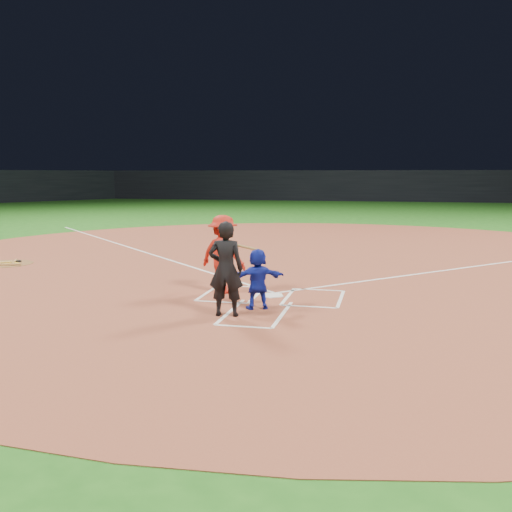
% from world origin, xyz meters
% --- Properties ---
extents(ground, '(120.00, 120.00, 0.00)m').
position_xyz_m(ground, '(0.00, 0.00, 0.00)').
color(ground, '#1C5A16').
rests_on(ground, ground).
extents(home_plate_dirt, '(28.00, 28.00, 0.01)m').
position_xyz_m(home_plate_dirt, '(0.00, 6.00, 0.01)').
color(home_plate_dirt, brown).
rests_on(home_plate_dirt, ground).
extents(stadium_wall_far, '(80.00, 1.20, 3.20)m').
position_xyz_m(stadium_wall_far, '(0.00, 48.00, 1.60)').
color(stadium_wall_far, black).
rests_on(stadium_wall_far, ground).
extents(home_plate, '(0.60, 0.60, 0.02)m').
position_xyz_m(home_plate, '(0.00, 0.00, 0.02)').
color(home_plate, white).
rests_on(home_plate, home_plate_dirt).
extents(on_deck_circle, '(1.70, 1.70, 0.01)m').
position_xyz_m(on_deck_circle, '(-9.20, 2.78, 0.02)').
color(on_deck_circle, brown).
rests_on(on_deck_circle, home_plate_dirt).
extents(on_deck_logo, '(0.80, 0.80, 0.00)m').
position_xyz_m(on_deck_logo, '(-9.20, 2.78, 0.02)').
color(on_deck_logo, gold).
rests_on(on_deck_logo, on_deck_circle).
extents(on_deck_bat_a, '(0.41, 0.79, 0.06)m').
position_xyz_m(on_deck_bat_a, '(-9.05, 3.03, 0.05)').
color(on_deck_bat_a, '#A1753B').
rests_on(on_deck_bat_a, on_deck_circle).
extents(on_deck_bat_c, '(0.82, 0.30, 0.06)m').
position_xyz_m(on_deck_bat_c, '(-8.90, 2.48, 0.05)').
color(on_deck_bat_c, olive).
rests_on(on_deck_bat_c, on_deck_circle).
extents(bat_weight_donut, '(0.19, 0.19, 0.05)m').
position_xyz_m(bat_weight_donut, '(-9.00, 3.18, 0.05)').
color(bat_weight_donut, black).
rests_on(bat_weight_donut, on_deck_circle).
extents(catcher, '(1.24, 0.84, 1.29)m').
position_xyz_m(catcher, '(-0.05, -1.33, 0.66)').
color(catcher, '#1423A8').
rests_on(catcher, home_plate_dirt).
extents(umpire, '(0.75, 0.54, 1.91)m').
position_xyz_m(umpire, '(-0.54, -2.05, 0.97)').
color(umpire, black).
rests_on(umpire, home_plate_dirt).
extents(chalk_markings, '(28.35, 17.32, 0.01)m').
position_xyz_m(chalk_markings, '(0.00, 5.29, 0.01)').
color(chalk_markings, white).
rests_on(chalk_markings, home_plate_dirt).
extents(batter_at_plate, '(1.65, 1.06, 1.87)m').
position_xyz_m(batter_at_plate, '(-1.22, 0.08, 0.95)').
color(batter_at_plate, red).
rests_on(batter_at_plate, home_plate_dirt).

